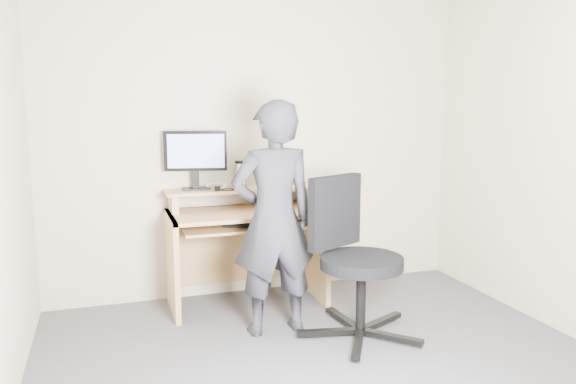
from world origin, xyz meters
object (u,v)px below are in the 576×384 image
desk (244,234)px  person (274,219)px  office_chair (352,252)px  monitor (196,155)px

desk → person: 0.73m
office_chair → person: (-0.50, 0.20, 0.22)m
office_chair → person: size_ratio=0.66×
monitor → office_chair: monitor is taller
desk → office_chair: 1.03m
monitor → person: (0.40, -0.77, -0.38)m
office_chair → monitor: bearing=107.8°
office_chair → person: 0.58m
person → desk: bearing=-87.9°
desk → monitor: (-0.36, 0.09, 0.64)m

